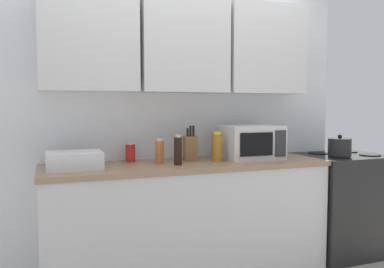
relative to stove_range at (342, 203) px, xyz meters
name	(u,v)px	position (x,y,z in m)	size (l,w,h in m)	color
wall_back_with_cabinets	(179,78)	(-1.50, 0.25, 1.12)	(3.09, 0.38, 2.60)	white
counter_run	(189,219)	(-1.50, 0.02, 0.00)	(2.22, 0.63, 0.90)	silver
stove_range	(342,203)	(0.00, 0.00, 0.00)	(0.76, 0.64, 0.91)	black
kettle	(340,147)	(-0.17, -0.14, 0.54)	(0.19, 0.19, 0.19)	black
microwave	(251,142)	(-0.93, 0.05, 0.59)	(0.48, 0.37, 0.28)	silver
dish_rack	(74,160)	(-2.35, 0.02, 0.51)	(0.38, 0.30, 0.12)	silver
knife_block	(190,148)	(-1.45, 0.11, 0.55)	(0.11, 0.13, 0.29)	brown
bottle_spice_jar	(159,152)	(-1.73, 0.04, 0.54)	(0.07, 0.07, 0.19)	#BC6638
bottle_red_sauce	(130,153)	(-1.92, 0.22, 0.52)	(0.08, 0.08, 0.16)	red
bottle_soy_dark	(178,151)	(-1.61, -0.07, 0.56)	(0.06, 0.06, 0.23)	black
bottle_amber_vinegar	(217,147)	(-1.26, 0.00, 0.56)	(0.08, 0.08, 0.24)	#AD701E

